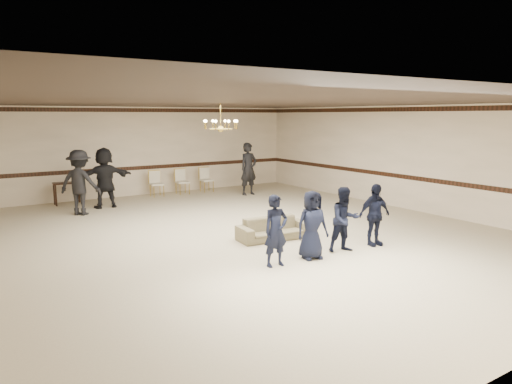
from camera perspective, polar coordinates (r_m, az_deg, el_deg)
room at (r=11.25m, az=-1.83°, el=2.72°), size 12.01×14.01×3.21m
chair_rail at (r=17.63m, az=-13.64°, el=2.90°), size 12.00×0.02×0.14m
crown_molding at (r=17.53m, az=-13.90°, el=9.67°), size 12.00×0.02×0.14m
chandelier at (r=12.04m, az=-4.35°, el=9.22°), size 0.94×0.94×0.89m
boy_a at (r=9.02m, az=2.43°, el=-4.75°), size 0.53×0.36×1.40m
boy_b at (r=9.55m, az=6.85°, el=-4.01°), size 0.75×0.56×1.40m
boy_c at (r=10.14m, az=10.78°, el=-3.33°), size 0.78×0.67×1.40m
boy_d at (r=10.77m, az=14.25°, el=-2.71°), size 0.85×0.43×1.40m
settee at (r=11.07m, az=2.18°, el=-4.47°), size 1.79×0.85×0.51m
adult_left at (r=14.57m, az=-20.69°, el=1.09°), size 1.40×1.35×1.91m
adult_mid at (r=15.45m, az=-17.99°, el=1.67°), size 1.80×0.65×1.91m
adult_right at (r=17.12m, az=-0.91°, el=2.83°), size 0.73×0.51×1.91m
banquet_chair_left at (r=17.14m, az=-12.01°, el=0.97°), size 0.48×0.48×0.92m
banquet_chair_mid at (r=17.52m, az=-8.96°, el=1.23°), size 0.48×0.48×0.92m
banquet_chair_right at (r=17.94m, az=-6.04°, el=1.49°), size 0.46×0.46×0.92m
console_table at (r=16.54m, az=-21.99°, el=-0.14°), size 0.89×0.42×0.73m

